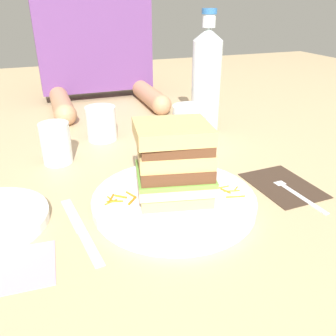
{
  "coord_description": "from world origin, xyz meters",
  "views": [
    {
      "loc": [
        -0.21,
        -0.51,
        0.33
      ],
      "look_at": [
        -0.02,
        0.0,
        0.06
      ],
      "focal_mm": 37.42,
      "sensor_mm": 36.0,
      "label": 1
    }
  ],
  "objects_px": {
    "knife": "(81,230)",
    "empty_tumbler_0": "(56,143)",
    "diner_across": "(92,8)",
    "napkin_dark": "(283,185)",
    "water_bottle": "(206,81)",
    "juice_glass": "(189,128)",
    "sandwich": "(174,162)",
    "empty_tumbler_1": "(101,123)",
    "main_plate": "(174,200)",
    "fork": "(291,189)",
    "napkin_pink": "(21,267)"
  },
  "relations": [
    {
      "from": "fork",
      "to": "juice_glass",
      "type": "xyz_separation_m",
      "value": [
        -0.09,
        0.28,
        0.04
      ]
    },
    {
      "from": "diner_across",
      "to": "empty_tumbler_0",
      "type": "bearing_deg",
      "value": -109.75
    },
    {
      "from": "sandwich",
      "to": "empty_tumbler_1",
      "type": "xyz_separation_m",
      "value": [
        -0.06,
        0.36,
        -0.04
      ]
    },
    {
      "from": "juice_glass",
      "to": "empty_tumbler_1",
      "type": "distance_m",
      "value": 0.22
    },
    {
      "from": "napkin_dark",
      "to": "sandwich",
      "type": "bearing_deg",
      "value": 177.52
    },
    {
      "from": "juice_glass",
      "to": "diner_across",
      "type": "height_order",
      "value": "diner_across"
    },
    {
      "from": "knife",
      "to": "water_bottle",
      "type": "distance_m",
      "value": 0.52
    },
    {
      "from": "fork",
      "to": "juice_glass",
      "type": "distance_m",
      "value": 0.3
    },
    {
      "from": "knife",
      "to": "juice_glass",
      "type": "bearing_deg",
      "value": 42.12
    },
    {
      "from": "sandwich",
      "to": "fork",
      "type": "bearing_deg",
      "value": -8.12
    },
    {
      "from": "sandwich",
      "to": "knife",
      "type": "xyz_separation_m",
      "value": [
        -0.16,
        -0.02,
        -0.08
      ]
    },
    {
      "from": "knife",
      "to": "empty_tumbler_0",
      "type": "bearing_deg",
      "value": 92.38
    },
    {
      "from": "empty_tumbler_0",
      "to": "napkin_pink",
      "type": "bearing_deg",
      "value": -103.08
    },
    {
      "from": "main_plate",
      "to": "diner_across",
      "type": "distance_m",
      "value": 0.82
    },
    {
      "from": "knife",
      "to": "juice_glass",
      "type": "height_order",
      "value": "juice_glass"
    },
    {
      "from": "diner_across",
      "to": "main_plate",
      "type": "bearing_deg",
      "value": -90.87
    },
    {
      "from": "main_plate",
      "to": "napkin_dark",
      "type": "height_order",
      "value": "main_plate"
    },
    {
      "from": "juice_glass",
      "to": "empty_tumbler_0",
      "type": "distance_m",
      "value": 0.31
    },
    {
      "from": "knife",
      "to": "diner_across",
      "type": "distance_m",
      "value": 0.86
    },
    {
      "from": "knife",
      "to": "diner_across",
      "type": "height_order",
      "value": "diner_across"
    },
    {
      "from": "water_bottle",
      "to": "diner_across",
      "type": "xyz_separation_m",
      "value": [
        -0.2,
        0.46,
        0.16
      ]
    },
    {
      "from": "juice_glass",
      "to": "napkin_pink",
      "type": "bearing_deg",
      "value": -139.83
    },
    {
      "from": "napkin_dark",
      "to": "juice_glass",
      "type": "relative_size",
      "value": 1.51
    },
    {
      "from": "sandwich",
      "to": "water_bottle",
      "type": "bearing_deg",
      "value": 56.29
    },
    {
      "from": "empty_tumbler_0",
      "to": "napkin_dark",
      "type": "bearing_deg",
      "value": -33.61
    },
    {
      "from": "water_bottle",
      "to": "diner_across",
      "type": "distance_m",
      "value": 0.52
    },
    {
      "from": "napkin_dark",
      "to": "empty_tumbler_1",
      "type": "bearing_deg",
      "value": 127.16
    },
    {
      "from": "sandwich",
      "to": "juice_glass",
      "type": "relative_size",
      "value": 1.5
    },
    {
      "from": "empty_tumbler_1",
      "to": "juice_glass",
      "type": "bearing_deg",
      "value": -29.17
    },
    {
      "from": "main_plate",
      "to": "knife",
      "type": "bearing_deg",
      "value": -172.62
    },
    {
      "from": "knife",
      "to": "empty_tumbler_0",
      "type": "height_order",
      "value": "empty_tumbler_0"
    },
    {
      "from": "diner_across",
      "to": "water_bottle",
      "type": "bearing_deg",
      "value": -66.78
    },
    {
      "from": "juice_glass",
      "to": "napkin_dark",
      "type": "bearing_deg",
      "value": -71.81
    },
    {
      "from": "knife",
      "to": "empty_tumbler_1",
      "type": "xyz_separation_m",
      "value": [
        0.11,
        0.38,
        0.04
      ]
    },
    {
      "from": "knife",
      "to": "water_bottle",
      "type": "relative_size",
      "value": 0.66
    },
    {
      "from": "napkin_dark",
      "to": "empty_tumbler_1",
      "type": "height_order",
      "value": "empty_tumbler_1"
    },
    {
      "from": "juice_glass",
      "to": "empty_tumbler_0",
      "type": "bearing_deg",
      "value": 179.35
    },
    {
      "from": "empty_tumbler_0",
      "to": "fork",
      "type": "bearing_deg",
      "value": -35.69
    },
    {
      "from": "empty_tumbler_1",
      "to": "main_plate",
      "type": "bearing_deg",
      "value": -80.92
    },
    {
      "from": "fork",
      "to": "empty_tumbler_0",
      "type": "relative_size",
      "value": 1.86
    },
    {
      "from": "fork",
      "to": "empty_tumbler_1",
      "type": "height_order",
      "value": "empty_tumbler_1"
    },
    {
      "from": "sandwich",
      "to": "empty_tumbler_1",
      "type": "relative_size",
      "value": 1.72
    },
    {
      "from": "juice_glass",
      "to": "water_bottle",
      "type": "relative_size",
      "value": 0.32
    },
    {
      "from": "napkin_dark",
      "to": "fork",
      "type": "relative_size",
      "value": 0.88
    },
    {
      "from": "diner_across",
      "to": "napkin_dark",
      "type": "bearing_deg",
      "value": -74.99
    },
    {
      "from": "empty_tumbler_0",
      "to": "diner_across",
      "type": "distance_m",
      "value": 0.61
    },
    {
      "from": "empty_tumbler_1",
      "to": "napkin_pink",
      "type": "relative_size",
      "value": 0.91
    },
    {
      "from": "napkin_dark",
      "to": "napkin_pink",
      "type": "relative_size",
      "value": 1.57
    },
    {
      "from": "napkin_dark",
      "to": "empty_tumbler_0",
      "type": "distance_m",
      "value": 0.48
    },
    {
      "from": "diner_across",
      "to": "napkin_pink",
      "type": "bearing_deg",
      "value": -107.21
    }
  ]
}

